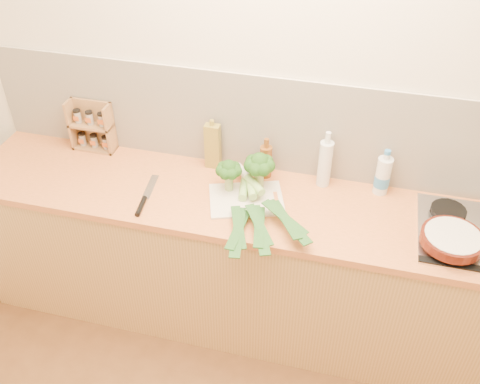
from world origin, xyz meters
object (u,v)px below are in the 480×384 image
object	(u,v)px
chopping_board	(246,199)
spice_rack	(93,128)
chefs_knife	(143,201)
skillet	(453,239)

from	to	relation	value
chopping_board	spice_rack	size ratio (longest dim) A/B	1.25
chefs_knife	spice_rack	xyz separation A→B (m)	(-0.45, 0.40, 0.12)
chopping_board	spice_rack	xyz separation A→B (m)	(-0.95, 0.25, 0.12)
spice_rack	skillet	bearing A→B (deg)	-10.69
skillet	spice_rack	world-z (taller)	spice_rack
skillet	spice_rack	distance (m)	1.96
chefs_knife	spice_rack	bearing A→B (deg)	132.14
chefs_knife	spice_rack	world-z (taller)	spice_rack
chefs_knife	skillet	size ratio (longest dim) A/B	0.88
skillet	spice_rack	xyz separation A→B (m)	(-1.92, 0.36, 0.06)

